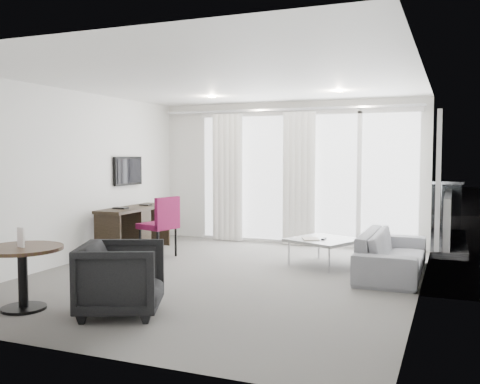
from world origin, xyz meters
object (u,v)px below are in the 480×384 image
at_px(desk_chair, 158,226).
at_px(round_table, 23,278).
at_px(rattan_chair_a, 333,216).
at_px(rattan_chair_b, 405,213).
at_px(coffee_table, 324,252).
at_px(tub_armchair, 121,278).
at_px(sofa, 392,253).
at_px(desk, 135,229).

xyz_separation_m(desk_chair, round_table, (0.19, -3.08, -0.15)).
xyz_separation_m(rattan_chair_a, rattan_chair_b, (1.39, 0.62, 0.04)).
relative_size(coffee_table, rattan_chair_a, 1.20).
bearing_deg(rattan_chair_a, rattan_chair_b, 17.51).
xyz_separation_m(tub_armchair, coffee_table, (1.37, 3.17, -0.17)).
xyz_separation_m(desk_chair, coffee_table, (2.62, 0.33, -0.29)).
xyz_separation_m(desk_chair, sofa, (3.62, 0.09, -0.19)).
relative_size(coffee_table, rattan_chair_b, 1.07).
bearing_deg(round_table, rattan_chair_a, 74.41).
distance_m(desk, sofa, 4.22).
bearing_deg(round_table, rattan_chair_b, 65.94).
relative_size(tub_armchair, rattan_chair_b, 1.00).
bearing_deg(tub_armchair, rattan_chair_b, -40.57).
relative_size(desk, rattan_chair_a, 2.19).
height_order(sofa, rattan_chair_b, rattan_chair_b).
height_order(tub_armchair, rattan_chair_b, rattan_chair_b).
height_order(sofa, rattan_chair_a, rattan_chair_a).
distance_m(coffee_table, rattan_chair_b, 3.96).
bearing_deg(tub_armchair, round_table, 79.76).
height_order(desk_chair, sofa, desk_chair).
relative_size(desk_chair, rattan_chair_b, 1.19).
bearing_deg(desk, rattan_chair_a, 51.67).
xyz_separation_m(desk, tub_armchair, (1.84, -3.08, -0.00)).
bearing_deg(coffee_table, sofa, -13.21).
height_order(desk, tub_armchair, desk).
distance_m(desk, desk_chair, 0.65).
bearing_deg(desk_chair, tub_armchair, -50.71).
xyz_separation_m(desk_chair, rattan_chair_a, (2.05, 3.58, -0.12)).
bearing_deg(desk_chair, round_table, -70.95).
relative_size(round_table, sofa, 0.42).
distance_m(sofa, rattan_chair_b, 4.11).
distance_m(desk_chair, round_table, 3.09).
height_order(round_table, coffee_table, round_table).
xyz_separation_m(coffee_table, rattan_chair_b, (0.83, 3.87, 0.21)).
xyz_separation_m(sofa, rattan_chair_a, (-1.57, 3.49, 0.07)).
height_order(round_table, sofa, round_table).
height_order(desk, rattan_chair_b, rattan_chair_b).
xyz_separation_m(desk_chair, tub_armchair, (1.25, -2.84, -0.11)).
xyz_separation_m(desk, sofa, (4.22, -0.14, -0.08)).
bearing_deg(round_table, desk_chair, 93.56).
bearing_deg(rattan_chair_b, desk, -144.82).
distance_m(rattan_chair_a, rattan_chair_b, 1.53).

